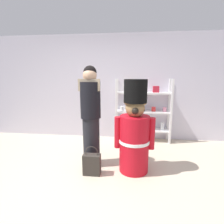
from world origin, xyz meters
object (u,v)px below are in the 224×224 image
at_px(person_shopper, 91,115).
at_px(teddy_bear_guard, 134,132).
at_px(shopping_bag, 92,164).
at_px(merchandise_shelf, 143,110).

bearing_deg(person_shopper, teddy_bear_guard, -9.57).
bearing_deg(teddy_bear_guard, shopping_bag, -163.11).
height_order(teddy_bear_guard, person_shopper, person_shopper).
relative_size(merchandise_shelf, shopping_bag, 3.14).
xyz_separation_m(teddy_bear_guard, person_shopper, (-0.76, 0.13, 0.25)).
xyz_separation_m(merchandise_shelf, person_shopper, (-0.98, -1.35, 0.16)).
bearing_deg(merchandise_shelf, teddy_bear_guard, -98.36).
bearing_deg(teddy_bear_guard, person_shopper, 170.43).
relative_size(merchandise_shelf, person_shopper, 0.87).
bearing_deg(merchandise_shelf, shopping_bag, -118.08).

